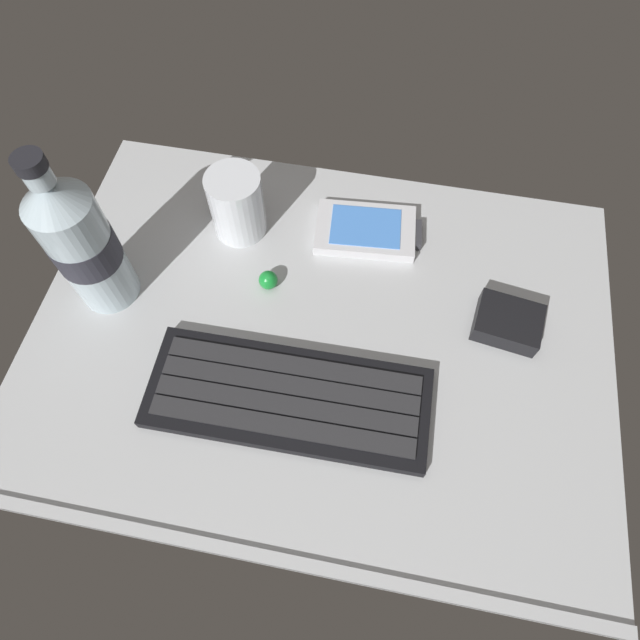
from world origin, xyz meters
TOP-DOWN VIEW (x-y plane):
  - ground_plane at (0.00, -0.23)cm, footprint 64.00×48.00cm
  - keyboard at (-1.74, -8.35)cm, footprint 29.15×11.40cm
  - handheld_device at (3.04, 14.44)cm, footprint 13.23×8.58cm
  - juice_cup at (-12.31, 12.59)cm, footprint 6.40×6.40cm
  - water_bottle at (-24.79, 1.04)cm, footprint 6.73×6.73cm
  - charger_block at (20.12, 4.48)cm, footprint 7.74×6.56cm
  - trackball_mouse at (-7.00, 5.00)cm, footprint 2.20×2.20cm

SIDE VIEW (x-z plane):
  - ground_plane at x=0.00cm, z-range -2.39..0.41cm
  - handheld_device at x=3.04cm, z-range -0.02..1.48cm
  - keyboard at x=-1.74cm, z-range -0.04..1.66cm
  - trackball_mouse at x=-7.00cm, z-range 0.00..2.20cm
  - charger_block at x=20.12cm, z-range 0.00..2.40cm
  - juice_cup at x=-12.31cm, z-range -0.34..8.16cm
  - water_bottle at x=-24.79cm, z-range -1.39..19.41cm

